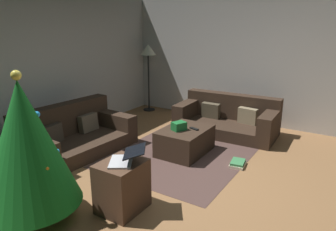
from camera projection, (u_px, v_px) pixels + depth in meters
ground_plane at (194, 187)px, 4.09m from camera, size 6.40×6.40×0.00m
rear_partition at (32, 69)px, 5.32m from camera, size 6.40×0.12×2.60m
corner_partition at (269, 62)px, 6.26m from camera, size 0.12×6.40×2.60m
couch_left at (74, 135)px, 5.18m from camera, size 1.88×1.09×0.76m
couch_right at (228, 119)px, 6.07m from camera, size 1.00×1.90×0.72m
ottoman at (185, 141)px, 5.12m from camera, size 0.92×0.66×0.41m
gift_box at (179, 126)px, 4.99m from camera, size 0.26×0.23×0.13m
tv_remote at (194, 129)px, 5.04m from camera, size 0.09×0.17×0.02m
christmas_tree at (26, 145)px, 3.18m from camera, size 1.03×1.03×1.63m
side_table at (122, 186)px, 3.54m from camera, size 0.52×0.44×0.58m
laptop at (126, 158)px, 3.44m from camera, size 0.50×0.51×0.18m
book_stack at (238, 163)px, 4.69m from camera, size 0.31×0.24×0.08m
corner_lamp at (148, 55)px, 7.30m from camera, size 0.36×0.36×1.58m
area_rug at (185, 152)px, 5.18m from camera, size 2.60×2.00×0.01m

